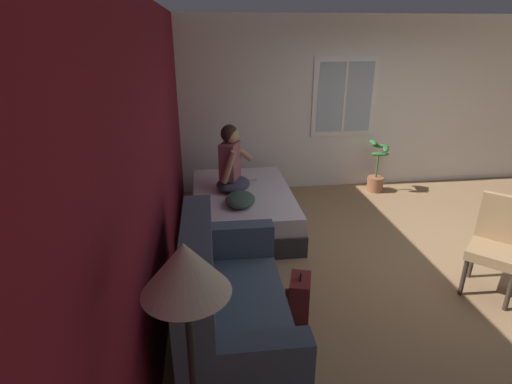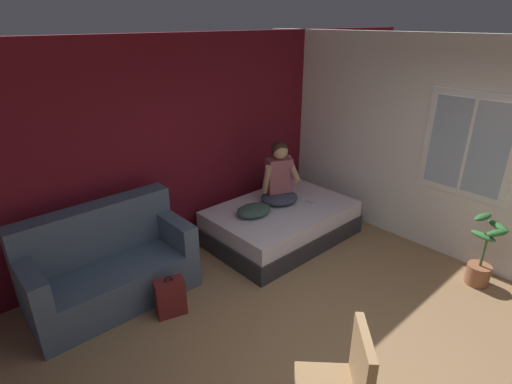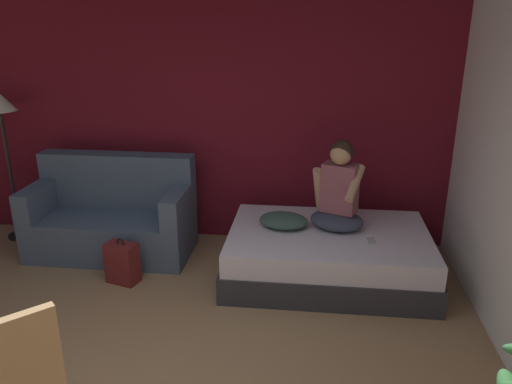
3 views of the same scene
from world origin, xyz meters
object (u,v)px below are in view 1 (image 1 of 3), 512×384
object	(u,v)px
cell_phone	(252,180)
potted_plant	(376,173)
side_chair	(498,243)
bed	(242,208)
person_seated	(231,164)
throw_pillow	(240,199)
floor_lamp	(188,303)
couch	(228,310)
backpack	(299,298)

from	to	relation	value
cell_phone	potted_plant	xyz separation A→B (m)	(0.56, -2.11, -0.18)
potted_plant	cell_phone	bearing A→B (deg)	104.84
side_chair	bed	bearing A→B (deg)	52.31
person_seated	side_chair	bearing A→B (deg)	-127.38
throw_pillow	floor_lamp	size ratio (longest dim) A/B	0.28
cell_phone	floor_lamp	xyz separation A→B (m)	(-3.94, 0.71, 0.94)
couch	cell_phone	xyz separation A→B (m)	(2.69, -0.50, 0.09)
throw_pillow	person_seated	bearing A→B (deg)	7.05
couch	person_seated	world-z (taller)	person_seated
throw_pillow	cell_phone	distance (m)	0.87
bed	cell_phone	xyz separation A→B (m)	(0.38, -0.17, 0.25)
bed	person_seated	distance (m)	0.62
side_chair	throw_pillow	xyz separation A→B (m)	(1.36, 2.40, 0.02)
bed	throw_pillow	bearing A→B (deg)	172.04
side_chair	floor_lamp	distance (m)	3.48
person_seated	potted_plant	xyz separation A→B (m)	(0.87, -2.41, -0.53)
backpack	cell_phone	bearing A→B (deg)	3.80
side_chair	floor_lamp	xyz separation A→B (m)	(-1.75, 2.87, 0.90)
couch	floor_lamp	size ratio (longest dim) A/B	1.00
person_seated	throw_pillow	size ratio (longest dim) A/B	1.82
bed	floor_lamp	world-z (taller)	floor_lamp
backpack	floor_lamp	world-z (taller)	floor_lamp
couch	cell_phone	bearing A→B (deg)	-10.55
couch	cell_phone	world-z (taller)	couch
bed	side_chair	xyz separation A→B (m)	(-1.80, -2.34, 0.30)
cell_phone	side_chair	bearing A→B (deg)	42.94
backpack	floor_lamp	bearing A→B (deg)	151.41
side_chair	person_seated	bearing A→B (deg)	52.62
person_seated	cell_phone	size ratio (longest dim) A/B	6.08
cell_phone	couch	bearing A→B (deg)	-12.27
bed	couch	bearing A→B (deg)	171.89
couch	throw_pillow	world-z (taller)	couch
bed	throw_pillow	xyz separation A→B (m)	(-0.45, 0.06, 0.31)
side_chair	backpack	bearing A→B (deg)	94.65
bed	cell_phone	distance (m)	0.49
couch	backpack	xyz separation A→B (m)	(0.34, -0.66, -0.20)
bed	potted_plant	size ratio (longest dim) A/B	2.32
backpack	potted_plant	bearing A→B (deg)	-33.85
cell_phone	floor_lamp	distance (m)	4.11
person_seated	cell_phone	xyz separation A→B (m)	(0.31, -0.30, -0.35)
side_chair	potted_plant	distance (m)	2.76
backpack	floor_lamp	size ratio (longest dim) A/B	0.27
couch	potted_plant	xyz separation A→B (m)	(3.25, -2.61, -0.09)
bed	cell_phone	size ratio (longest dim) A/B	13.72
side_chair	person_seated	world-z (taller)	person_seated
side_chair	backpack	distance (m)	2.04
couch	bed	bearing A→B (deg)	-8.11
couch	cell_phone	size ratio (longest dim) A/B	11.84
floor_lamp	potted_plant	distance (m)	5.43
couch	floor_lamp	xyz separation A→B (m)	(-1.25, 0.21, 1.04)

